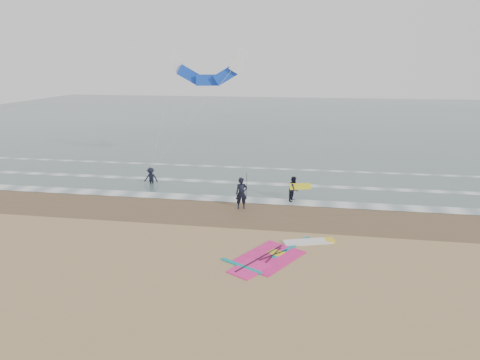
% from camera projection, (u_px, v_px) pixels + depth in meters
% --- Properties ---
extents(ground, '(120.00, 120.00, 0.00)m').
position_uv_depth(ground, '(259.00, 261.00, 18.57)').
color(ground, tan).
rests_on(ground, ground).
extents(sea_water, '(120.00, 80.00, 0.02)m').
position_uv_depth(sea_water, '(297.00, 119.00, 64.19)').
color(sea_water, '#47605E').
rests_on(sea_water, ground).
extents(wet_sand_band, '(120.00, 5.00, 0.01)m').
position_uv_depth(wet_sand_band, '(271.00, 214.00, 24.27)').
color(wet_sand_band, brown).
rests_on(wet_sand_band, ground).
extents(foam_waterline, '(120.00, 9.15, 0.02)m').
position_uv_depth(foam_waterline, '(278.00, 191.00, 28.49)').
color(foam_waterline, white).
rests_on(foam_waterline, ground).
extents(windsurf_rig, '(5.07, 4.80, 0.12)m').
position_uv_depth(windsurf_rig, '(281.00, 253.00, 19.23)').
color(windsurf_rig, white).
rests_on(windsurf_rig, ground).
extents(person_standing, '(0.77, 0.60, 1.87)m').
position_uv_depth(person_standing, '(241.00, 193.00, 24.93)').
color(person_standing, black).
rests_on(person_standing, ground).
extents(person_walking, '(0.82, 0.92, 1.57)m').
position_uv_depth(person_walking, '(294.00, 189.00, 26.30)').
color(person_walking, black).
rests_on(person_walking, ground).
extents(person_wading, '(1.02, 0.61, 1.54)m').
position_uv_depth(person_wading, '(151.00, 173.00, 29.99)').
color(person_wading, black).
rests_on(person_wading, ground).
extents(held_pole, '(0.17, 0.86, 1.82)m').
position_uv_depth(held_pole, '(247.00, 186.00, 24.76)').
color(held_pole, black).
rests_on(held_pole, ground).
extents(carried_kiteboard, '(1.30, 0.51, 0.39)m').
position_uv_depth(carried_kiteboard, '(300.00, 186.00, 26.09)').
color(carried_kiteboard, yellow).
rests_on(carried_kiteboard, ground).
extents(surf_kite, '(6.49, 3.81, 8.35)m').
position_uv_depth(surf_kite, '(207.00, 71.00, 30.90)').
color(surf_kite, white).
rests_on(surf_kite, ground).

